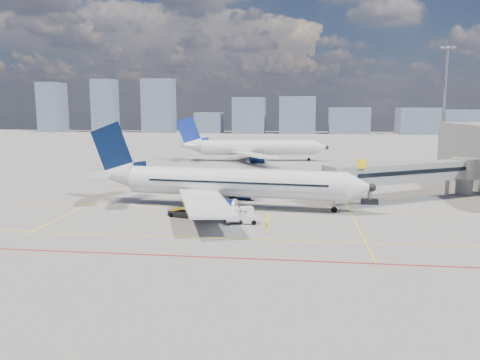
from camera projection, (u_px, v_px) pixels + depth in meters
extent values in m
plane|color=gray|center=(230.00, 223.00, 51.97)|extent=(420.00, 420.00, 0.00)
cube|color=yellow|center=(239.00, 208.00, 59.81)|extent=(60.00, 0.18, 0.01)
cube|color=yellow|center=(221.00, 238.00, 46.08)|extent=(80.00, 0.15, 0.01)
cube|color=yellow|center=(356.00, 223.00, 52.21)|extent=(0.15, 28.00, 0.01)
cube|color=yellow|center=(90.00, 204.00, 62.26)|extent=(0.15, 30.00, 0.01)
cube|color=maroon|center=(209.00, 257.00, 40.20)|extent=(90.00, 0.25, 0.01)
cube|color=gray|center=(406.00, 172.00, 64.48)|extent=(20.84, 13.93, 2.60)
cube|color=black|center=(406.00, 171.00, 64.45)|extent=(20.52, 13.82, 0.55)
cube|color=gray|center=(339.00, 177.00, 60.11)|extent=(4.49, 4.56, 3.00)
cube|color=black|center=(369.00, 202.00, 62.38)|extent=(2.20, 1.00, 0.70)
cylinder|color=gray|center=(370.00, 192.00, 62.18)|extent=(0.56, 0.56, 2.70)
cylinder|color=gray|center=(447.00, 183.00, 67.73)|extent=(0.60, 0.60, 3.90)
cylinder|color=gray|center=(465.00, 168.00, 69.03)|extent=(4.00, 4.00, 3.00)
cylinder|color=gray|center=(464.00, 181.00, 69.32)|extent=(2.40, 2.40, 3.90)
cube|color=yellow|center=(362.00, 164.00, 59.30)|extent=(1.26, 0.82, 1.20)
cube|color=black|center=(479.00, 158.00, 72.39)|extent=(0.25, 40.00, 4.50)
cylinder|color=gray|center=(444.00, 109.00, 99.34)|extent=(0.56, 0.56, 25.00)
cube|color=gray|center=(448.00, 47.00, 97.41)|extent=(3.20, 0.40, 0.50)
cube|color=#B3B6BA|center=(442.00, 47.00, 97.31)|extent=(0.60, 0.15, 0.35)
cube|color=#B3B6BA|center=(448.00, 47.00, 97.16)|extent=(0.60, 0.15, 0.35)
cube|color=#B3B6BA|center=(454.00, 47.00, 97.02)|extent=(0.60, 0.15, 0.35)
cube|color=slate|center=(52.00, 107.00, 251.56)|extent=(10.93, 13.77, 26.16)
cube|color=slate|center=(105.00, 106.00, 247.81)|extent=(11.57, 10.33, 27.64)
cube|color=slate|center=(159.00, 106.00, 244.22)|extent=(16.13, 10.01, 27.63)
cube|color=slate|center=(209.00, 123.00, 242.26)|extent=(13.34, 12.31, 10.40)
cube|color=slate|center=(249.00, 115.00, 239.11)|extent=(15.75, 15.92, 18.02)
cube|color=slate|center=(297.00, 115.00, 236.08)|extent=(17.75, 12.92, 18.44)
cube|color=slate|center=(349.00, 121.00, 233.36)|extent=(19.89, 11.33, 13.03)
cube|color=slate|center=(418.00, 121.00, 229.31)|extent=(18.93, 15.27, 12.89)
cube|color=slate|center=(464.00, 122.00, 226.74)|extent=(21.43, 14.88, 11.98)
cylinder|color=silver|center=(235.00, 183.00, 59.56)|extent=(28.02, 6.48, 3.61)
cone|color=silver|center=(361.00, 187.00, 56.08)|extent=(3.69, 3.94, 3.61)
sphere|color=black|center=(372.00, 188.00, 55.79)|extent=(1.12, 1.12, 1.02)
cone|color=silver|center=(114.00, 174.00, 63.26)|extent=(6.27, 4.21, 3.61)
cube|color=black|center=(351.00, 183.00, 56.27)|extent=(1.53, 1.53, 0.42)
cube|color=silver|center=(239.00, 180.00, 68.05)|extent=(11.82, 15.66, 0.53)
cube|color=silver|center=(205.00, 202.00, 52.00)|extent=(9.32, 16.03, 0.53)
cylinder|color=#08163B|center=(241.00, 192.00, 65.17)|extent=(3.54, 2.47, 2.13)
cylinder|color=#08163B|center=(220.00, 208.00, 54.82)|extent=(3.54, 2.47, 2.13)
cylinder|color=#B3B6BA|center=(253.00, 192.00, 64.77)|extent=(0.55, 2.21, 2.19)
cylinder|color=#B3B6BA|center=(235.00, 208.00, 54.43)|extent=(0.55, 2.21, 2.19)
cube|color=#08163B|center=(113.00, 151.00, 62.77)|extent=(6.35, 0.95, 7.90)
cube|color=#08163B|center=(129.00, 168.00, 62.61)|extent=(5.23, 0.82, 1.99)
cube|color=silver|center=(122.00, 169.00, 66.15)|extent=(4.89, 5.89, 0.20)
cube|color=silver|center=(100.00, 175.00, 60.44)|extent=(4.10, 5.75, 0.20)
cylinder|color=gray|center=(334.00, 206.00, 57.13)|extent=(0.31, 0.31, 1.80)
cylinder|color=black|center=(334.00, 210.00, 57.21)|extent=(0.78, 0.36, 0.76)
cylinder|color=gray|center=(232.00, 198.00, 62.47)|extent=(0.35, 0.35, 1.60)
cylinder|color=black|center=(232.00, 200.00, 62.51)|extent=(1.06, 0.75, 1.00)
cylinder|color=gray|center=(223.00, 205.00, 57.83)|extent=(0.35, 0.35, 1.60)
cylinder|color=black|center=(223.00, 208.00, 57.88)|extent=(1.06, 0.75, 1.00)
cube|color=black|center=(242.00, 178.00, 61.14)|extent=(22.68, 2.47, 0.24)
cube|color=black|center=(235.00, 183.00, 57.70)|extent=(22.68, 2.47, 0.24)
cylinder|color=silver|center=(258.00, 147.00, 112.98)|extent=(27.64, 7.17, 3.56)
cone|color=silver|center=(322.00, 147.00, 113.11)|extent=(3.73, 3.97, 3.56)
sphere|color=black|center=(327.00, 147.00, 113.12)|extent=(1.13, 1.13, 1.00)
cone|color=silver|center=(189.00, 145.00, 112.76)|extent=(6.27, 4.31, 3.56)
cube|color=black|center=(317.00, 145.00, 113.03)|extent=(1.54, 1.54, 0.41)
cube|color=silver|center=(251.00, 148.00, 121.24)|extent=(8.82, 15.80, 0.53)
cube|color=silver|center=(254.00, 155.00, 104.99)|extent=(11.96, 15.33, 0.53)
cylinder|color=#08163B|center=(255.00, 154.00, 118.54)|extent=(3.54, 2.52, 2.10)
cylinder|color=#08163B|center=(257.00, 158.00, 108.06)|extent=(3.54, 2.52, 2.10)
cylinder|color=#B3B6BA|center=(262.00, 154.00, 118.55)|extent=(0.60, 2.18, 2.16)
cylinder|color=#B3B6BA|center=(265.00, 158.00, 108.08)|extent=(0.60, 2.18, 2.16)
cube|color=#162C9B|center=(189.00, 132.00, 112.28)|extent=(6.24, 1.12, 7.79)
cube|color=#162C9B|center=(198.00, 141.00, 112.63)|extent=(5.14, 0.96, 1.97)
cube|color=silver|center=(189.00, 143.00, 115.60)|extent=(3.93, 5.64, 0.20)
cube|color=silver|center=(187.00, 145.00, 109.82)|extent=(4.91, 5.80, 0.20)
cylinder|color=black|center=(254.00, 158.00, 115.75)|extent=(1.08, 0.78, 1.00)
cylinder|color=black|center=(255.00, 160.00, 111.05)|extent=(1.08, 0.78, 1.00)
cylinder|color=black|center=(309.00, 159.00, 113.53)|extent=(0.79, 0.38, 0.76)
cube|color=silver|center=(247.00, 219.00, 51.78)|extent=(2.17, 1.21, 0.78)
cube|color=silver|center=(244.00, 214.00, 51.73)|extent=(1.00, 1.14, 0.59)
cube|color=black|center=(244.00, 212.00, 51.70)|extent=(0.90, 1.09, 0.34)
cylinder|color=black|center=(240.00, 222.00, 51.38)|extent=(0.55, 0.22, 0.55)
cylinder|color=black|center=(241.00, 220.00, 52.43)|extent=(0.55, 0.22, 0.55)
cylinder|color=black|center=(254.00, 223.00, 51.21)|extent=(0.55, 0.22, 0.55)
cylinder|color=black|center=(255.00, 220.00, 52.27)|extent=(0.55, 0.22, 0.55)
cube|color=black|center=(239.00, 221.00, 51.96)|extent=(3.60, 2.40, 0.17)
cube|color=silver|center=(232.00, 214.00, 51.68)|extent=(1.78, 1.75, 1.42)
cube|color=silver|center=(247.00, 213.00, 51.98)|extent=(1.78, 1.75, 1.42)
cylinder|color=black|center=(229.00, 224.00, 51.12)|extent=(0.32, 0.21, 0.29)
cylinder|color=black|center=(227.00, 221.00, 52.37)|extent=(0.32, 0.21, 0.29)
cylinder|color=black|center=(252.00, 223.00, 51.58)|extent=(0.32, 0.21, 0.29)
cylinder|color=black|center=(249.00, 220.00, 52.83)|extent=(0.32, 0.21, 0.29)
cube|color=black|center=(184.00, 214.00, 54.93)|extent=(4.04, 2.37, 0.64)
cube|color=black|center=(190.00, 206.00, 54.50)|extent=(5.48, 2.39, 1.67)
cube|color=yellow|center=(192.00, 205.00, 54.95)|extent=(5.27, 1.59, 1.74)
cube|color=yellow|center=(188.00, 207.00, 54.05)|extent=(5.27, 1.59, 1.74)
cylinder|color=black|center=(171.00, 215.00, 54.94)|extent=(0.58, 0.36, 0.54)
cylinder|color=black|center=(177.00, 213.00, 56.09)|extent=(0.58, 0.36, 0.54)
cylinder|color=black|center=(193.00, 217.00, 53.81)|extent=(0.58, 0.36, 0.54)
cylinder|color=black|center=(198.00, 215.00, 54.96)|extent=(0.58, 0.36, 0.54)
imported|color=#FFF51A|center=(267.00, 222.00, 48.76)|extent=(0.58, 0.75, 1.84)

